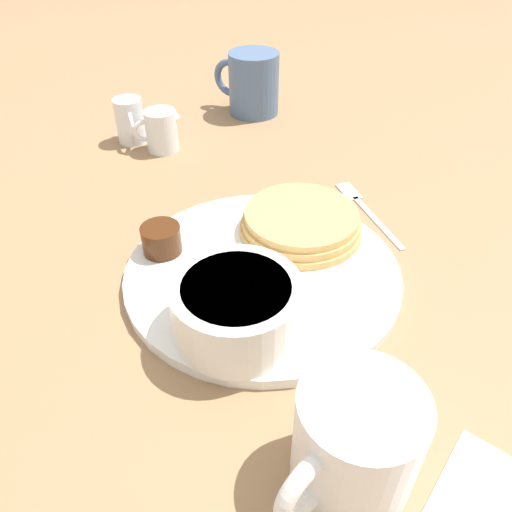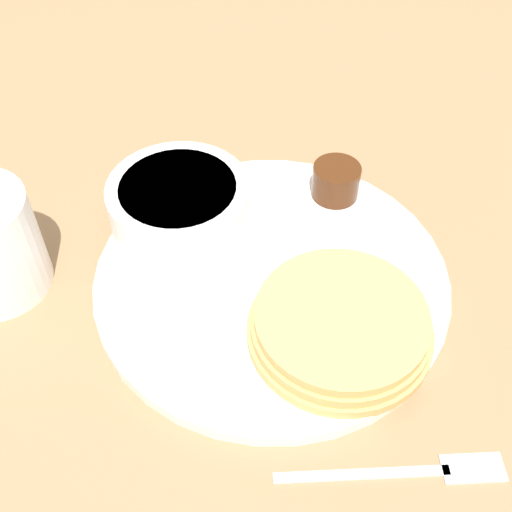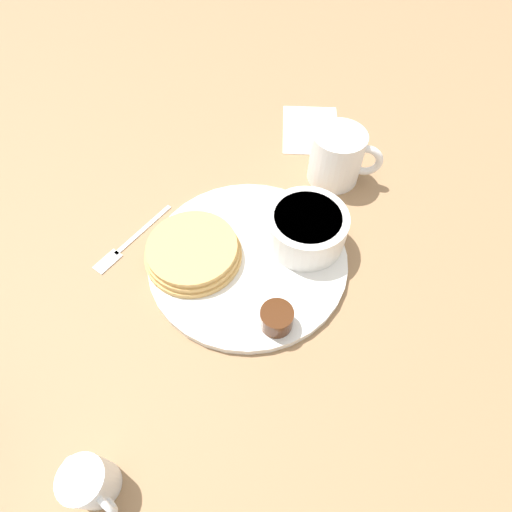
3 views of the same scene
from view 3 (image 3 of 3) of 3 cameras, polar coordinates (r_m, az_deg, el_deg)
name	(u,v)px [view 3 (image 3 of 3)]	position (r m, az deg, el deg)	size (l,w,h in m)	color
ground_plane	(248,261)	(0.58, -1.14, -0.67)	(4.00, 4.00, 0.00)	#93704C
plate	(248,258)	(0.58, -1.15, -0.34)	(0.29, 0.29, 0.01)	white
pancake_stack	(193,252)	(0.57, -9.02, 0.55)	(0.14, 0.14, 0.03)	tan
bowl	(306,227)	(0.57, 7.20, 4.06)	(0.12, 0.12, 0.05)	white
syrup_cup	(277,318)	(0.51, 2.96, -8.88)	(0.04, 0.04, 0.03)	#47230F
butter_ramekin	(323,238)	(0.58, 9.59, 2.55)	(0.05, 0.05, 0.04)	white
coffee_mug	(338,157)	(0.68, 11.60, 13.67)	(0.09, 0.12, 0.09)	white
creamer_pitcher_near	(91,482)	(0.49, -22.56, -27.70)	(0.05, 0.06, 0.06)	white
fork	(126,244)	(0.63, -18.07, 1.58)	(0.13, 0.10, 0.00)	silver
napkin	(311,129)	(0.79, 7.82, 17.51)	(0.14, 0.11, 0.00)	white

